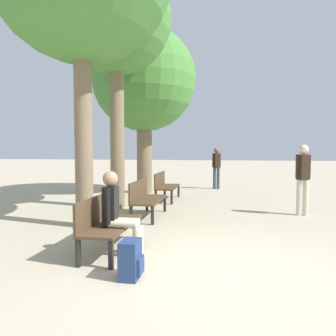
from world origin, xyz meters
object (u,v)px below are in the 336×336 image
at_px(bench_row_2, 165,185).
at_px(backpack, 131,260).
at_px(bench_row_1, 145,196).
at_px(bench_row_0, 106,220).
at_px(person_seated, 118,211).
at_px(pedestrian_mid, 303,175).
at_px(tree_row_1, 116,20).
at_px(tree_row_2, 144,80).
at_px(pedestrian_near, 216,165).

height_order(bench_row_2, backpack, bench_row_2).
bearing_deg(bench_row_1, bench_row_2, 90.00).
bearing_deg(bench_row_2, backpack, -83.66).
height_order(bench_row_0, bench_row_2, same).
height_order(person_seated, pedestrian_mid, pedestrian_mid).
xyz_separation_m(bench_row_2, pedestrian_mid, (3.59, -1.68, 0.47)).
xyz_separation_m(bench_row_0, backpack, (0.66, -0.96, -0.25)).
height_order(tree_row_1, backpack, tree_row_1).
relative_size(bench_row_1, tree_row_2, 0.26).
height_order(tree_row_2, pedestrian_near, tree_row_2).
bearing_deg(tree_row_1, backpack, -69.78).
height_order(person_seated, pedestrian_near, pedestrian_near).
height_order(bench_row_1, pedestrian_mid, pedestrian_mid).
distance_m(tree_row_2, backpack, 8.49).
distance_m(bench_row_2, pedestrian_mid, 3.99).
bearing_deg(tree_row_1, person_seated, -71.56).
relative_size(bench_row_2, pedestrian_near, 0.95).
bearing_deg(bench_row_0, backpack, -55.29).
bearing_deg(person_seated, tree_row_2, 100.47).
height_order(bench_row_2, tree_row_2, tree_row_2).
distance_m(bench_row_0, bench_row_1, 2.51).
relative_size(pedestrian_near, pedestrian_mid, 0.97).
distance_m(bench_row_1, tree_row_1, 4.59).
relative_size(bench_row_2, backpack, 3.27).
bearing_deg(bench_row_1, bench_row_0, -90.00).
xyz_separation_m(person_seated, pedestrian_mid, (3.35, 3.49, 0.30)).
bearing_deg(bench_row_2, pedestrian_mid, -25.14).
distance_m(bench_row_0, backpack, 1.19).
relative_size(person_seated, pedestrian_near, 0.77).
relative_size(tree_row_1, pedestrian_mid, 3.82).
distance_m(backpack, pedestrian_mid, 5.25).
bearing_deg(person_seated, pedestrian_near, 81.39).
distance_m(pedestrian_near, pedestrian_mid, 5.20).
xyz_separation_m(bench_row_0, bench_row_2, (0.00, 5.02, 0.00)).
height_order(bench_row_1, bench_row_2, same).
height_order(bench_row_0, tree_row_1, tree_row_1).
distance_m(bench_row_1, pedestrian_mid, 3.71).
distance_m(tree_row_2, pedestrian_mid, 6.31).
relative_size(bench_row_2, pedestrian_mid, 0.92).
xyz_separation_m(bench_row_0, pedestrian_near, (1.49, 8.10, 0.44)).
height_order(tree_row_2, pedestrian_mid, tree_row_2).
height_order(bench_row_0, person_seated, person_seated).
bearing_deg(tree_row_2, tree_row_1, -90.00).
bearing_deg(pedestrian_near, person_seated, -98.61).
xyz_separation_m(pedestrian_near, pedestrian_mid, (2.10, -4.76, 0.03)).
xyz_separation_m(tree_row_1, pedestrian_near, (2.48, 4.56, -3.92)).
relative_size(tree_row_2, pedestrian_mid, 3.48).
relative_size(bench_row_1, person_seated, 1.23).
distance_m(tree_row_2, person_seated, 7.52).
bearing_deg(bench_row_0, person_seated, -32.61).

